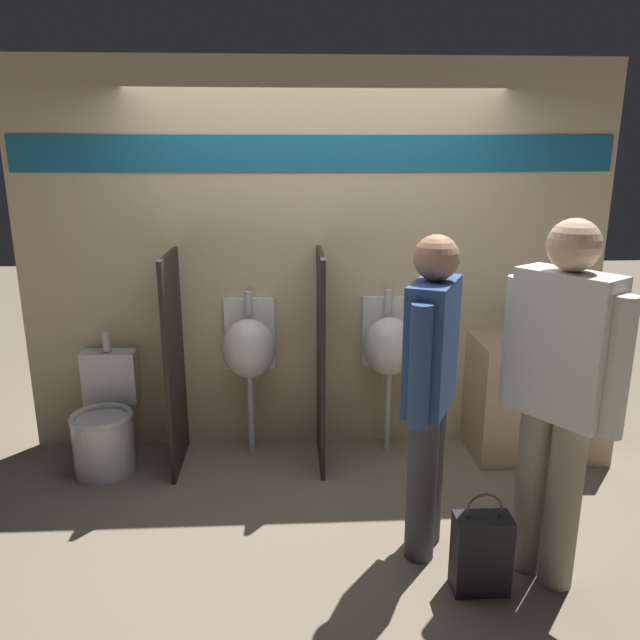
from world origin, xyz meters
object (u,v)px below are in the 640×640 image
object	(u,v)px
sink_basin	(533,328)
person_with_lanyard	(558,391)
cell_phone	(509,344)
shopping_bag	(481,553)
urinal_far	(389,346)
urinal_near_counter	(249,348)
toilet	(106,425)
person_in_vest	(430,385)

from	to	relation	value
sink_basin	person_with_lanyard	bearing A→B (deg)	-107.09
sink_basin	person_with_lanyard	xyz separation A→B (m)	(-0.42, -1.37, 0.09)
cell_phone	shopping_bag	bearing A→B (deg)	-112.57
cell_phone	urinal_far	distance (m)	0.80
urinal_near_counter	sink_basin	bearing A→B (deg)	-1.76
toilet	person_in_vest	world-z (taller)	person_in_vest
sink_basin	cell_phone	bearing A→B (deg)	-144.53
cell_phone	person_in_vest	bearing A→B (deg)	-128.20
cell_phone	person_with_lanyard	world-z (taller)	person_with_lanyard
toilet	urinal_far	bearing A→B (deg)	4.75
urinal_near_counter	person_with_lanyard	bearing A→B (deg)	-42.72
sink_basin	urinal_far	xyz separation A→B (m)	(-0.99, 0.06, -0.13)
urinal_far	person_with_lanyard	world-z (taller)	person_with_lanyard
cell_phone	shopping_bag	distance (m)	1.56
sink_basin	toilet	world-z (taller)	sink_basin
urinal_near_counter	toilet	bearing A→B (deg)	-170.56
cell_phone	toilet	size ratio (longest dim) A/B	0.15
urinal_far	person_with_lanyard	distance (m)	1.56
cell_phone	urinal_near_counter	bearing A→B (deg)	172.86
urinal_far	toilet	distance (m)	2.02
cell_phone	toilet	world-z (taller)	toilet
toilet	shopping_bag	xyz separation A→B (m)	(2.18, -1.37, -0.10)
urinal_near_counter	urinal_far	size ratio (longest dim) A/B	1.00
toilet	sink_basin	bearing A→B (deg)	1.98
urinal_near_counter	person_with_lanyard	size ratio (longest dim) A/B	0.64
toilet	person_with_lanyard	size ratio (longest dim) A/B	0.50
toilet	person_with_lanyard	world-z (taller)	person_with_lanyard
toilet	shopping_bag	bearing A→B (deg)	-32.08
sink_basin	toilet	size ratio (longest dim) A/B	0.38
urinal_far	sink_basin	bearing A→B (deg)	-3.49
sink_basin	shopping_bag	world-z (taller)	sink_basin
urinal_near_counter	person_with_lanyard	world-z (taller)	person_with_lanyard
shopping_bag	person_in_vest	bearing A→B (deg)	120.88
sink_basin	toilet	distance (m)	3.01
urinal_near_counter	shopping_bag	distance (m)	2.03
urinal_far	cell_phone	bearing A→B (deg)	-15.86
person_in_vest	shopping_bag	xyz separation A→B (m)	(0.21, -0.35, -0.74)
urinal_near_counter	shopping_bag	size ratio (longest dim) A/B	2.18
person_with_lanyard	shopping_bag	size ratio (longest dim) A/B	3.42
shopping_bag	toilet	bearing A→B (deg)	147.92
person_with_lanyard	toilet	bearing A→B (deg)	28.07
cell_phone	shopping_bag	world-z (taller)	cell_phone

